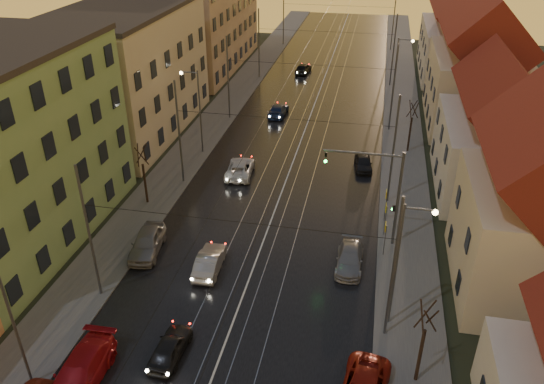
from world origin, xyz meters
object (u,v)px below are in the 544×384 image
Objects in this scene: driving_car_2 at (240,168)px; parked_left_3 at (147,242)px; street_lamp_1 at (404,255)px; traffic_light_mast at (384,187)px; street_lamp_3 at (398,66)px; parked_right_1 at (350,259)px; driving_car_0 at (170,347)px; street_lamp_2 at (196,104)px; street_lamp_0 at (4,310)px; parked_right_2 at (363,163)px; driving_car_3 at (278,110)px; driving_car_4 at (303,68)px; driving_car_1 at (210,261)px; parked_left_2 at (80,373)px.

parked_left_3 is at bearing 69.63° from driving_car_2.
street_lamp_1 is 8.08m from traffic_light_mast.
driving_car_2 is 12.87m from parked_left_3.
street_lamp_3 is 1.91× the size of parked_right_1.
parked_right_1 is at bearing -130.16° from driving_car_0.
street_lamp_2 is 1.75× the size of parked_left_3.
street_lamp_1 is at bearing 23.72° from street_lamp_0.
traffic_light_mast is 1.98× the size of parked_right_2.
driving_car_2 is at bearing 88.51° from driving_car_3.
street_lamp_1 is at bearing -90.00° from street_lamp_3.
traffic_light_mast is at bearing 43.10° from street_lamp_0.
driving_car_2 is (4.95, 24.27, -4.24)m from street_lamp_0.
driving_car_4 is at bearing 83.84° from street_lamp_0.
parked_left_3 is (-4.80, 1.08, 0.10)m from driving_car_1.
driving_car_4 is (1.03, 31.03, 0.04)m from driving_car_2.
traffic_light_mast is 25.97m from driving_car_3.
traffic_light_mast is 16.55m from parked_left_3.
street_lamp_2 is 1.71× the size of driving_car_2.
traffic_light_mast is (-1.11, -28.00, -0.29)m from street_lamp_3.
driving_car_2 is 11.05m from parked_right_2.
driving_car_1 is (-11.87, -33.21, -4.21)m from street_lamp_3.
driving_car_0 is 7.63m from driving_car_1.
driving_car_2 is at bearing 78.48° from street_lamp_0.
parked_left_2 is at bearing -91.55° from parked_left_3.
driving_car_2 reaches higher than driving_car_3.
parked_right_2 is (10.54, 3.31, -0.03)m from driving_car_2.
street_lamp_2 is at bearing 135.68° from parked_right_1.
parked_left_2 reaches higher than parked_right_2.
driving_car_0 is 0.82× the size of driving_car_3.
street_lamp_0 reaches higher than driving_car_1.
parked_left_2 is (-2.81, -38.42, 0.12)m from driving_car_3.
driving_car_0 is 4.59m from parked_left_2.
parked_left_2 is at bearing 93.04° from driving_car_4.
street_lamp_2 is 1.95× the size of driving_car_1.
parked_left_3 reaches higher than parked_right_1.
street_lamp_3 is at bearing 41.31° from street_lamp_2.
parked_right_2 is at bearing 60.69° from street_lamp_0.
street_lamp_3 is 1.80× the size of driving_car_3.
street_lamp_3 reaches higher than driving_car_0.
street_lamp_0 is 31.92m from parked_right_2.
driving_car_0 is (6.49, -24.84, -4.26)m from street_lamp_2.
street_lamp_0 is 1.75× the size of parked_left_3.
driving_car_0 is (-11.72, -4.84, -4.26)m from street_lamp_1.
parked_left_2 is at bearing 79.73° from driving_car_2.
street_lamp_1 is 1.71× the size of driving_car_2.
parked_right_2 reaches higher than parked_right_1.
street_lamp_0 reaches higher than parked_right_1.
driving_car_4 is at bearing -87.56° from driving_car_0.
parked_right_2 is (13.95, 15.72, -0.16)m from parked_left_3.
driving_car_0 is 52.14m from driving_car_4.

